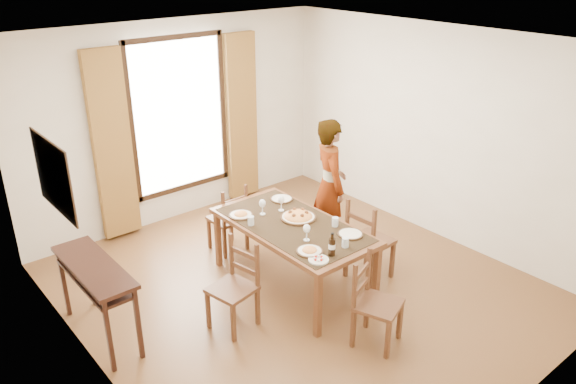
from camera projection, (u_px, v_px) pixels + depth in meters
ground at (299, 287)px, 6.32m from camera, size 5.00×5.00×0.00m
room_shell at (291, 155)px, 5.78m from camera, size 4.60×5.10×2.74m
console_table at (95, 275)px, 5.27m from camera, size 0.38×1.20×0.80m
dining_table at (293, 229)px, 6.11m from camera, size 0.96×1.86×0.76m
chair_west at (234, 288)px, 5.54m from camera, size 0.48×0.48×0.92m
chair_north at (229, 220)px, 6.93m from camera, size 0.40×0.40×0.89m
chair_south at (375, 305)px, 5.29m from camera, size 0.52×0.52×0.91m
chair_east at (368, 243)px, 6.32m from camera, size 0.46×0.46×0.99m
man at (330, 185)px, 6.86m from camera, size 0.92×0.87×1.68m
plate_sw at (310, 250)px, 5.52m from camera, size 0.27×0.27×0.05m
plate_se at (350, 233)px, 5.85m from camera, size 0.27×0.27×0.05m
plate_nw at (241, 214)px, 6.26m from camera, size 0.27×0.27×0.05m
plate_ne at (282, 198)px, 6.66m from camera, size 0.27×0.27×0.05m
pasta_platter at (298, 214)px, 6.19m from camera, size 0.40×0.40×0.10m
caprese_plate at (319, 259)px, 5.38m from camera, size 0.20×0.20×0.04m
wine_glass_a at (307, 232)px, 5.72m from camera, size 0.08×0.08×0.18m
wine_glass_b at (281, 203)px, 6.36m from camera, size 0.08×0.08×0.18m
wine_glass_c at (262, 207)px, 6.27m from camera, size 0.08×0.08×0.18m
tumbler_a at (335, 222)px, 6.02m from camera, size 0.07×0.07×0.10m
tumbler_b at (251, 221)px, 6.05m from camera, size 0.07×0.07×0.10m
tumbler_c at (345, 242)px, 5.61m from camera, size 0.07×0.07×0.10m
wine_bottle at (332, 244)px, 5.43m from camera, size 0.07×0.07×0.25m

